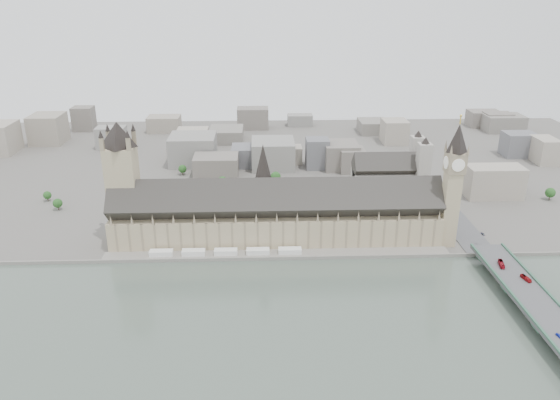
{
  "coord_description": "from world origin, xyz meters",
  "views": [
    {
      "loc": [
        -11.98,
        -387.72,
        197.48
      ],
      "look_at": [
        3.43,
        25.05,
        34.05
      ],
      "focal_mm": 35.0,
      "sensor_mm": 36.0,
      "label": 1
    }
  ],
  "objects_px": {
    "victoria_tower": "(122,177)",
    "westminster_abbey": "(391,180)",
    "car_blue": "(559,336)",
    "elizabeth_tower": "(453,177)",
    "red_bus_north": "(501,264)",
    "westminster_bridge": "(529,301)",
    "red_bus_south": "(526,278)",
    "palace_of_westminster": "(276,215)",
    "car_approach": "(483,234)"
  },
  "relations": [
    {
      "from": "palace_of_westminster",
      "to": "red_bus_south",
      "type": "distance_m",
      "value": 189.82
    },
    {
      "from": "elizabeth_tower",
      "to": "westminster_bridge",
      "type": "relative_size",
      "value": 0.33
    },
    {
      "from": "red_bus_south",
      "to": "car_approach",
      "type": "relative_size",
      "value": 2.04
    },
    {
      "from": "westminster_bridge",
      "to": "red_bus_north",
      "type": "bearing_deg",
      "value": 94.45
    },
    {
      "from": "victoria_tower",
      "to": "westminster_bridge",
      "type": "relative_size",
      "value": 0.31
    },
    {
      "from": "palace_of_westminster",
      "to": "car_approach",
      "type": "height_order",
      "value": "palace_of_westminster"
    },
    {
      "from": "elizabeth_tower",
      "to": "red_bus_south",
      "type": "xyz_separation_m",
      "value": [
        29.4,
        -77.09,
        -46.5
      ]
    },
    {
      "from": "westminster_abbey",
      "to": "car_approach",
      "type": "bearing_deg",
      "value": -59.15
    },
    {
      "from": "palace_of_westminster",
      "to": "car_blue",
      "type": "xyz_separation_m",
      "value": [
        157.15,
        -152.99,
        -11.66
      ]
    },
    {
      "from": "elizabeth_tower",
      "to": "westminster_abbey",
      "type": "xyz_separation_m",
      "value": [
        -27.08,
        87.0,
        -33.01
      ]
    },
    {
      "from": "westminster_abbey",
      "to": "car_approach",
      "type": "xyz_separation_m",
      "value": [
        54.99,
        -92.04,
        -14.15
      ]
    },
    {
      "from": "westminster_bridge",
      "to": "palace_of_westminster",
      "type": "bearing_deg",
      "value": 146.51
    },
    {
      "from": "elizabeth_tower",
      "to": "victoria_tower",
      "type": "xyz_separation_m",
      "value": [
        -260.0,
        18.0,
        -2.88
      ]
    },
    {
      "from": "elizabeth_tower",
      "to": "car_approach",
      "type": "xyz_separation_m",
      "value": [
        27.91,
        -5.04,
        -47.16
      ]
    },
    {
      "from": "palace_of_westminster",
      "to": "westminster_bridge",
      "type": "relative_size",
      "value": 0.82
    },
    {
      "from": "westminster_abbey",
      "to": "red_bus_south",
      "type": "bearing_deg",
      "value": -71.01
    },
    {
      "from": "westminster_abbey",
      "to": "car_blue",
      "type": "bearing_deg",
      "value": -78.55
    },
    {
      "from": "car_blue",
      "to": "car_approach",
      "type": "xyz_separation_m",
      "value": [
        8.76,
        136.25,
        -0.12
      ]
    },
    {
      "from": "victoria_tower",
      "to": "westminster_abbey",
      "type": "height_order",
      "value": "victoria_tower"
    },
    {
      "from": "victoria_tower",
      "to": "westminster_abbey",
      "type": "xyz_separation_m",
      "value": [
        232.92,
        69.0,
        -30.12
      ]
    },
    {
      "from": "palace_of_westminster",
      "to": "car_blue",
      "type": "height_order",
      "value": "palace_of_westminster"
    },
    {
      "from": "red_bus_north",
      "to": "car_blue",
      "type": "relative_size",
      "value": 2.49
    },
    {
      "from": "elizabeth_tower",
      "to": "victoria_tower",
      "type": "bearing_deg",
      "value": 176.04
    },
    {
      "from": "red_bus_south",
      "to": "car_blue",
      "type": "xyz_separation_m",
      "value": [
        -10.25,
        -64.2,
        -0.53
      ]
    },
    {
      "from": "red_bus_south",
      "to": "car_approach",
      "type": "distance_m",
      "value": 72.07
    },
    {
      "from": "westminster_bridge",
      "to": "red_bus_north",
      "type": "distance_m",
      "value": 39.42
    },
    {
      "from": "car_blue",
      "to": "car_approach",
      "type": "bearing_deg",
      "value": 74.23
    },
    {
      "from": "victoria_tower",
      "to": "westminster_bridge",
      "type": "bearing_deg",
      "value": -21.78
    },
    {
      "from": "red_bus_south",
      "to": "westminster_bridge",
      "type": "bearing_deg",
      "value": -118.38
    },
    {
      "from": "elizabeth_tower",
      "to": "westminster_bridge",
      "type": "bearing_deg",
      "value": -75.89
    },
    {
      "from": "westminster_abbey",
      "to": "car_blue",
      "type": "distance_m",
      "value": 233.34
    },
    {
      "from": "victoria_tower",
      "to": "red_bus_north",
      "type": "distance_m",
      "value": 293.98
    },
    {
      "from": "westminster_bridge",
      "to": "red_bus_north",
      "type": "height_order",
      "value": "red_bus_north"
    },
    {
      "from": "red_bus_south",
      "to": "car_blue",
      "type": "relative_size",
      "value": 2.04
    },
    {
      "from": "red_bus_north",
      "to": "red_bus_south",
      "type": "distance_m",
      "value": 21.99
    },
    {
      "from": "westminster_bridge",
      "to": "westminster_abbey",
      "type": "height_order",
      "value": "westminster_abbey"
    },
    {
      "from": "car_approach",
      "to": "red_bus_south",
      "type": "bearing_deg",
      "value": -100.02
    },
    {
      "from": "palace_of_westminster",
      "to": "red_bus_north",
      "type": "xyz_separation_m",
      "value": [
        158.99,
        -68.48,
        -10.83
      ]
    },
    {
      "from": "westminster_bridge",
      "to": "westminster_abbey",
      "type": "bearing_deg",
      "value": 105.64
    },
    {
      "from": "red_bus_north",
      "to": "red_bus_south",
      "type": "relative_size",
      "value": 1.22
    },
    {
      "from": "car_blue",
      "to": "elizabeth_tower",
      "type": "bearing_deg",
      "value": 85.63
    },
    {
      "from": "elizabeth_tower",
      "to": "red_bus_south",
      "type": "bearing_deg",
      "value": -69.13
    },
    {
      "from": "elizabeth_tower",
      "to": "car_approach",
      "type": "bearing_deg",
      "value": -10.24
    },
    {
      "from": "victoria_tower",
      "to": "red_bus_north",
      "type": "relative_size",
      "value": 8.57
    },
    {
      "from": "red_bus_south",
      "to": "victoria_tower",
      "type": "bearing_deg",
      "value": 149.78
    },
    {
      "from": "palace_of_westminster",
      "to": "victoria_tower",
      "type": "height_order",
      "value": "victoria_tower"
    },
    {
      "from": "red_bus_north",
      "to": "westminster_bridge",
      "type": "bearing_deg",
      "value": -73.39
    },
    {
      "from": "victoria_tower",
      "to": "car_approach",
      "type": "distance_m",
      "value": 292.2
    },
    {
      "from": "red_bus_north",
      "to": "westminster_abbey",
      "type": "bearing_deg",
      "value": 120.64
    },
    {
      "from": "elizabeth_tower",
      "to": "victoria_tower",
      "type": "distance_m",
      "value": 260.64
    }
  ]
}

